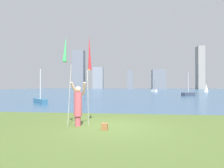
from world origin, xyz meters
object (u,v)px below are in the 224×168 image
at_px(bag, 105,127).
at_px(sailboat_2, 188,94).
at_px(sailboat_0, 154,91).
at_px(sailboat_3, 206,89).
at_px(kite_flag_right, 89,54).
at_px(kite_flag_left, 66,52).
at_px(person, 78,104).
at_px(sailboat_1, 40,101).

xyz_separation_m(bag, sailboat_2, (10.63, 27.81, 0.20)).
distance_m(sailboat_0, sailboat_3, 14.89).
bearing_deg(bag, kite_flag_right, 129.40).
bearing_deg(sailboat_3, kite_flag_left, -114.81).
height_order(sailboat_0, sailboat_2, sailboat_2).
distance_m(sailboat_0, sailboat_2, 22.15).
bearing_deg(sailboat_2, person, -113.73).
bearing_deg(kite_flag_left, sailboat_3, 65.19).
bearing_deg(bag, sailboat_3, 66.92).
height_order(bag, sailboat_1, sailboat_1).
bearing_deg(sailboat_0, sailboat_2, -80.48).
relative_size(kite_flag_left, kite_flag_right, 0.95).
bearing_deg(sailboat_2, kite_flag_left, -114.15).
bearing_deg(sailboat_2, sailboat_0, 99.52).
relative_size(kite_flag_right, sailboat_2, 1.00).
xyz_separation_m(kite_flag_right, bag, (0.87, -1.06, -3.12)).
height_order(person, sailboat_1, sailboat_1).
bearing_deg(kite_flag_left, kite_flag_right, 43.61).
bearing_deg(kite_flag_right, sailboat_0, 80.84).
height_order(kite_flag_right, bag, kite_flag_right).
bearing_deg(sailboat_0, bag, -97.99).
relative_size(bag, sailboat_0, 0.07).
bearing_deg(sailboat_3, kite_flag_right, -114.35).
xyz_separation_m(sailboat_0, sailboat_1, (-15.06, -38.85, -0.07)).
bearing_deg(sailboat_2, sailboat_1, -137.77).
xyz_separation_m(sailboat_1, sailboat_3, (29.87, 40.28, 0.69)).
height_order(kite_flag_right, sailboat_0, kite_flag_right).
height_order(kite_flag_left, sailboat_1, kite_flag_left).
relative_size(kite_flag_right, sailboat_0, 1.12).
relative_size(sailboat_2, sailboat_3, 1.23).
xyz_separation_m(person, sailboat_2, (11.93, 27.14, -0.63)).
distance_m(bag, sailboat_1, 13.50).
height_order(sailboat_0, sailboat_1, sailboat_0).
distance_m(bag, sailboat_0, 50.14).
relative_size(kite_flag_left, sailboat_2, 0.94).
bearing_deg(sailboat_0, kite_flag_left, -99.98).
bearing_deg(bag, person, 153.04).
bearing_deg(kite_flag_right, sailboat_3, 65.65).
height_order(person, sailboat_2, sailboat_2).
xyz_separation_m(kite_flag_left, sailboat_0, (8.70, 49.41, -2.89)).
distance_m(person, sailboat_0, 49.69).
relative_size(kite_flag_right, sailboat_3, 1.23).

